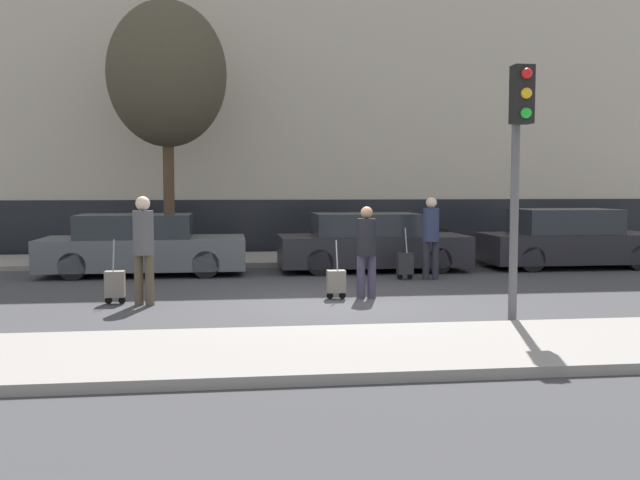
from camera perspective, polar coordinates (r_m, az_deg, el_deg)
The scene contains 16 objects.
ground_plane at distance 12.24m, azimuth 1.32°, elevation -5.07°, with size 80.00×80.00×0.00m, color #38383A.
sidewalk_near at distance 8.61m, azimuth 5.15°, elevation -8.70°, with size 28.00×2.50×0.12m.
sidewalk_far at distance 19.12m, azimuth -1.86°, elevation -1.49°, with size 28.00×3.00×0.12m.
building_facade at distance 23.19m, azimuth -2.85°, elevation 13.97°, with size 28.00×3.36×11.79m.
parked_car_0 at distance 16.58m, azimuth -14.05°, elevation -0.48°, with size 4.51×1.87×1.37m.
parked_car_1 at distance 16.86m, azimuth 4.09°, elevation -0.30°, with size 4.41×1.77×1.36m.
parked_car_2 at distance 18.52m, azimuth 19.29°, elevation -0.03°, with size 4.31×1.76×1.44m.
pedestrian_left at distance 12.25m, azimuth -13.94°, elevation -0.24°, with size 0.34×0.34×1.83m.
trolley_left at distance 12.59m, azimuth -16.09°, elevation -3.41°, with size 0.34×0.29×1.10m.
pedestrian_center at distance 12.69m, azimuth 3.74°, elevation -0.52°, with size 0.35×0.34×1.64m.
trolley_center at distance 12.64m, azimuth 1.30°, elevation -3.33°, with size 0.34×0.29×1.05m.
pedestrian_right at distance 15.38m, azimuth 8.87°, elevation 0.58°, with size 0.35×0.34×1.77m.
trolley_right at distance 15.35m, azimuth 6.82°, elevation -1.89°, with size 0.34×0.29×1.11m.
traffic_light at distance 10.41m, azimuth 15.63°, elevation 7.56°, with size 0.28×0.47×3.66m.
parked_bicycle at distance 19.98m, azimuth 8.16°, elevation -0.04°, with size 1.77×0.06×0.96m.
bare_tree_near_crossing at distance 18.83m, azimuth -12.14°, elevation 12.79°, with size 3.00×3.00×6.54m.
Camera 1 is at (-1.83, -11.93, 2.00)m, focal length 40.00 mm.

